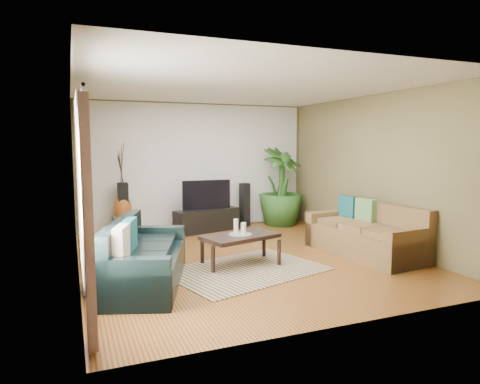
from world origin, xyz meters
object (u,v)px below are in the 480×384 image
speaker_right (245,205)px  vase (123,208)px  potted_plant (281,186)px  sofa_right (365,230)px  side_table (112,244)px  tv_stand (207,220)px  television (206,195)px  sofa_left (147,253)px  pedestal (123,226)px  coffee_table (240,250)px  speaker_left (123,209)px

speaker_right → vase: size_ratio=1.97×
speaker_right → potted_plant: size_ratio=0.55×
sofa_right → side_table: (-3.90, 1.31, -0.18)m
tv_stand → television: (0.00, 0.02, 0.54)m
sofa_left → speaker_right: bearing=-20.9°
potted_plant → pedestal: 3.52m
side_table → coffee_table: bearing=-31.2°
pedestal → vase: bearing=0.0°
speaker_left → potted_plant: bearing=-3.9°
vase → sofa_left: bearing=-91.2°
sofa_left → pedestal: 3.26m
tv_stand → side_table: 2.54m
coffee_table → pedestal: bearing=101.0°
side_table → sofa_left: bearing=-78.6°
sofa_left → tv_stand: size_ratio=1.38×
sofa_left → sofa_right: 3.60m
coffee_table → vase: (-1.41, 2.81, 0.33)m
potted_plant → pedestal: bearing=177.2°
coffee_table → pedestal: (-1.41, 2.81, -0.04)m
sofa_right → tv_stand: bearing=-152.3°
sofa_right → coffee_table: 2.14m
coffee_table → tv_stand: (0.27, 2.57, 0.00)m
tv_stand → speaker_left: speaker_left is taller
potted_plant → vase: 3.46m
television → speaker_right: bearing=13.1°
speaker_left → speaker_right: (2.63, 0.01, -0.05)m
speaker_right → side_table: (-3.01, -1.73, -0.24)m
coffee_table → speaker_left: bearing=100.9°
side_table → speaker_right: bearing=29.9°
coffee_table → sofa_left: bearing=-179.2°
sofa_left → tv_stand: sofa_left is taller
vase → potted_plant: bearing=-2.8°
television → potted_plant: (1.77, 0.06, 0.10)m
sofa_left → pedestal: size_ratio=5.10×
speaker_left → speaker_right: 2.63m
tv_stand → vase: (-1.68, 0.24, 0.32)m
tv_stand → speaker_left: 1.71m
potted_plant → pedestal: (-3.45, 0.17, -0.68)m
sofa_left → sofa_right: bearing=-67.8°
speaker_right → vase: speaker_right is taller
sofa_left → speaker_left: size_ratio=1.83×
speaker_left → sofa_right: bearing=-42.1°
tv_stand → speaker_right: 1.02m
speaker_left → potted_plant: size_ratio=0.61×
potted_plant → side_table: size_ratio=3.64×
speaker_right → vase: bearing=165.9°
speaker_left → sofa_left: bearing=-92.7°
speaker_right → pedestal: 2.65m
vase → coffee_table: bearing=-63.4°
sofa_right → side_table: sofa_right is taller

